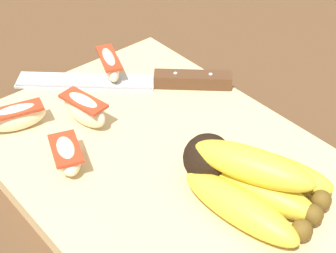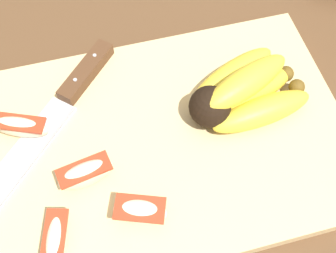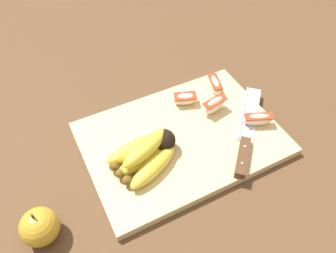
{
  "view_description": "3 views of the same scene",
  "coord_description": "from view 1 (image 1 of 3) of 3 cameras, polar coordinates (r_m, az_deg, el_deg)",
  "views": [
    {
      "loc": [
        0.35,
        -0.26,
        0.41
      ],
      "look_at": [
        -0.0,
        0.04,
        0.04
      ],
      "focal_mm": 57.2,
      "sensor_mm": 36.0,
      "label": 1
    },
    {
      "loc": [
        -0.05,
        -0.22,
        0.48
      ],
      "look_at": [
        0.01,
        0.02,
        0.05
      ],
      "focal_mm": 46.15,
      "sensor_mm": 36.0,
      "label": 2
    },
    {
      "loc": [
        0.26,
        0.43,
        0.6
      ],
      "look_at": [
        0.04,
        -0.0,
        0.04
      ],
      "focal_mm": 35.38,
      "sensor_mm": 36.0,
      "label": 3
    }
  ],
  "objects": [
    {
      "name": "ground_plane",
      "position": [
        0.6,
        -2.75,
        -4.69
      ],
      "size": [
        6.0,
        6.0,
        0.0
      ],
      "primitive_type": "plane",
      "color": "brown"
    },
    {
      "name": "cutting_board",
      "position": [
        0.59,
        -0.27,
        -4.03
      ],
      "size": [
        0.44,
        0.31,
        0.02
      ],
      "primitive_type": "cube",
      "color": "#DBBC84",
      "rests_on": "ground_plane"
    },
    {
      "name": "banana_bunch",
      "position": [
        0.53,
        8.52,
        -5.57
      ],
      "size": [
        0.15,
        0.13,
        0.06
      ],
      "color": "black",
      "rests_on": "cutting_board"
    },
    {
      "name": "chefs_knife",
      "position": [
        0.7,
        -1.36,
        4.91
      ],
      "size": [
        0.21,
        0.22,
        0.02
      ],
      "color": "silver",
      "rests_on": "cutting_board"
    },
    {
      "name": "apple_wedge_near",
      "position": [
        0.63,
        -8.92,
        1.82
      ],
      "size": [
        0.07,
        0.03,
        0.04
      ],
      "color": "#F4E5C1",
      "rests_on": "cutting_board"
    },
    {
      "name": "apple_wedge_middle",
      "position": [
        0.58,
        -10.75,
        -2.97
      ],
      "size": [
        0.07,
        0.05,
        0.03
      ],
      "color": "#F4E5C1",
      "rests_on": "cutting_board"
    },
    {
      "name": "apple_wedge_far",
      "position": [
        0.64,
        -15.82,
        0.99
      ],
      "size": [
        0.04,
        0.07,
        0.03
      ],
      "color": "#F4E5C1",
      "rests_on": "cutting_board"
    },
    {
      "name": "apple_wedge_extra",
      "position": [
        0.71,
        -6.28,
        6.64
      ],
      "size": [
        0.07,
        0.05,
        0.03
      ],
      "color": "#F4E5C1",
      "rests_on": "cutting_board"
    }
  ]
}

